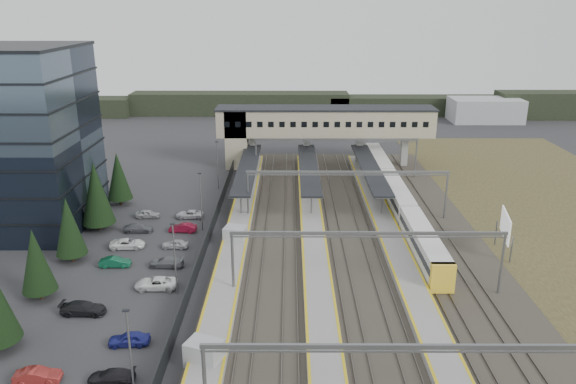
{
  "coord_description": "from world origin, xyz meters",
  "views": [
    {
      "loc": [
        3.97,
        -60.97,
        29.16
      ],
      "look_at": [
        3.68,
        14.23,
        4.0
      ],
      "focal_mm": 35.0,
      "sensor_mm": 36.0,
      "label": 1
    }
  ],
  "objects_px": {
    "relay_cabin_near": "(204,355)",
    "train": "(397,196)",
    "footbridge": "(310,125)",
    "relay_cabin_far": "(235,236)",
    "billboard": "(505,227)"
  },
  "relations": [
    {
      "from": "relay_cabin_far",
      "to": "footbridge",
      "type": "relative_size",
      "value": 0.08
    },
    {
      "from": "footbridge",
      "to": "train",
      "type": "distance_m",
      "value": 27.12
    },
    {
      "from": "relay_cabin_near",
      "to": "train",
      "type": "distance_m",
      "value": 45.61
    },
    {
      "from": "footbridge",
      "to": "train",
      "type": "bearing_deg",
      "value": -62.27
    },
    {
      "from": "relay_cabin_near",
      "to": "billboard",
      "type": "distance_m",
      "value": 40.58
    },
    {
      "from": "footbridge",
      "to": "train",
      "type": "height_order",
      "value": "footbridge"
    },
    {
      "from": "footbridge",
      "to": "billboard",
      "type": "distance_m",
      "value": 45.77
    },
    {
      "from": "billboard",
      "to": "relay_cabin_far",
      "type": "bearing_deg",
      "value": 175.69
    },
    {
      "from": "relay_cabin_far",
      "to": "train",
      "type": "distance_m",
      "value": 26.79
    },
    {
      "from": "relay_cabin_near",
      "to": "billboard",
      "type": "height_order",
      "value": "billboard"
    },
    {
      "from": "relay_cabin_far",
      "to": "billboard",
      "type": "bearing_deg",
      "value": -4.31
    },
    {
      "from": "footbridge",
      "to": "billboard",
      "type": "height_order",
      "value": "footbridge"
    },
    {
      "from": "footbridge",
      "to": "train",
      "type": "xyz_separation_m",
      "value": [
        12.3,
        -23.4,
        -6.07
      ]
    },
    {
      "from": "footbridge",
      "to": "billboard",
      "type": "bearing_deg",
      "value": -60.5
    },
    {
      "from": "relay_cabin_far",
      "to": "footbridge",
      "type": "bearing_deg",
      "value": 73.97
    }
  ]
}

